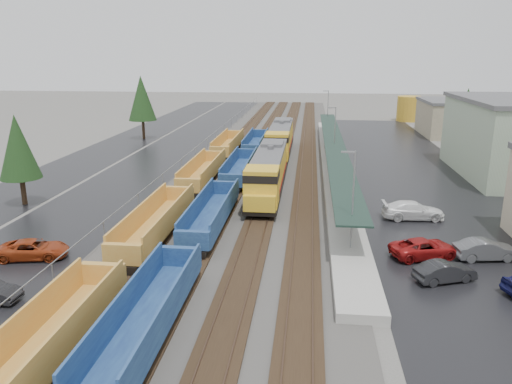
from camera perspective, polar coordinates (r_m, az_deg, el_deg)
ballast_strip at (r=76.79m, az=1.41°, el=4.61°), size 20.00×160.00×0.08m
trackbed at (r=76.76m, az=1.41°, el=4.69°), size 14.60×160.00×0.22m
west_parking_lot at (r=79.43m, az=-9.47°, el=4.75°), size 10.00×160.00×0.02m
west_road at (r=82.67m, az=-16.19°, el=4.76°), size 9.00×160.00×0.02m
east_commuter_lot at (r=67.95m, az=16.87°, el=2.47°), size 16.00×100.00×0.02m
station_platform at (r=66.68m, az=8.86°, el=3.35°), size 3.00×80.00×8.00m
chainlink_fence at (r=76.35m, az=-5.84°, el=5.67°), size 0.08×160.04×2.02m
distant_hills at (r=229.55m, az=16.17°, el=11.30°), size 301.00×140.00×25.20m
tree_west_near at (r=53.97m, az=-25.58°, el=4.66°), size 3.96×3.96×9.00m
tree_west_far at (r=90.33m, az=-12.94°, el=10.41°), size 4.84×4.84×11.00m
tree_east at (r=76.73m, az=22.87°, el=8.26°), size 4.40×4.40×10.00m
locomotive_lead at (r=52.91m, az=1.42°, el=2.29°), size 3.13×20.60×4.66m
locomotive_trail at (r=73.46m, az=2.80°, el=6.02°), size 3.13×20.60×4.66m
well_string_yellow at (r=41.62m, az=-11.30°, el=-3.53°), size 2.77×88.61×2.45m
well_string_blue at (r=43.39m, az=-5.09°, el=-2.53°), size 2.67×86.28×2.37m
storage_tank at (r=117.82m, az=17.12°, el=9.09°), size 5.47×5.47×5.47m
parked_car_west_c at (r=40.41m, az=-24.11°, el=-6.01°), size 3.19×5.35×1.39m
parked_car_east_a at (r=35.62m, az=20.77°, el=-8.53°), size 2.85×4.39×1.37m
parked_car_east_b at (r=39.11m, az=18.67°, el=-6.12°), size 3.85×5.57×1.41m
parked_car_east_c at (r=47.63m, az=17.51°, el=-2.03°), size 2.68×5.72×1.61m
parked_car_east_e at (r=40.35m, az=24.78°, el=-6.03°), size 2.27×4.74×1.50m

